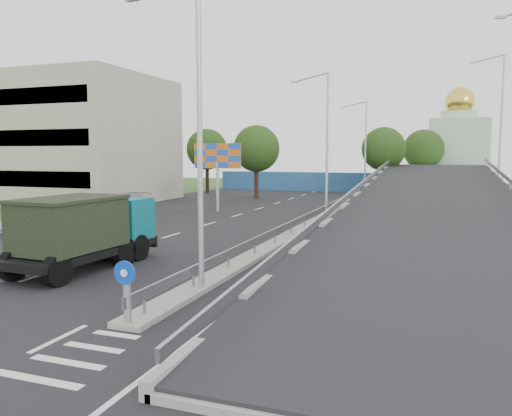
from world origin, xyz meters
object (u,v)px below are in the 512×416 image
at_px(sign_bollard, 126,292).
at_px(parked_car_b, 37,221).
at_px(church, 458,149).
at_px(lamp_post_near, 194,117).
at_px(parked_car_d, 123,205).
at_px(dump_truck, 85,229).
at_px(billboard, 217,160).
at_px(parked_car_c, 48,214).
at_px(lamp_post_far, 364,143).
at_px(lamp_post_mid, 325,137).

height_order(sign_bollard, parked_car_b, sign_bollard).
bearing_deg(church, lamp_post_near, -100.38).
height_order(church, parked_car_d, church).
relative_size(dump_truck, parked_car_d, 1.22).
relative_size(church, billboard, 2.51).
relative_size(billboard, parked_car_c, 1.01).
bearing_deg(sign_bollard, parked_car_b, 139.94).
bearing_deg(parked_car_d, billboard, 36.34).
distance_m(lamp_post_far, church, 17.15).
xyz_separation_m(lamp_post_mid, dump_truck, (-5.79, -18.32, -4.17)).
height_order(sign_bollard, parked_car_d, sign_bollard).
xyz_separation_m(lamp_post_far, dump_truck, (-5.79, -38.32, -4.17)).
height_order(lamp_post_near, parked_car_d, lamp_post_near).
bearing_deg(dump_truck, parked_car_d, 123.13).
relative_size(lamp_post_mid, church, 0.73).
distance_m(church, parked_car_d, 44.60).
distance_m(sign_bollard, billboard, 27.53).
bearing_deg(sign_bollard, dump_truck, 135.91).
bearing_deg(lamp_post_far, parked_car_b, -114.78).
distance_m(billboard, parked_car_d, 8.18).
distance_m(lamp_post_mid, parked_car_c, 19.24).
xyz_separation_m(sign_bollard, billboard, (-9.00, 25.83, 3.15)).
bearing_deg(lamp_post_near, parked_car_b, 150.20).
relative_size(lamp_post_far, dump_truck, 1.47).
xyz_separation_m(lamp_post_far, church, (9.89, 14.00, -0.50)).
distance_m(lamp_post_near, parked_car_c, 20.26).
height_order(lamp_post_far, dump_truck, lamp_post_far).
bearing_deg(parked_car_d, lamp_post_mid, 6.26).
xyz_separation_m(church, parked_car_b, (-24.50, -45.64, -4.59)).
relative_size(lamp_post_mid, parked_car_d, 1.79).
height_order(lamp_post_mid, parked_car_d, lamp_post_mid).
height_order(church, billboard, church).
bearing_deg(sign_bollard, lamp_post_near, 88.36).
bearing_deg(dump_truck, parked_car_b, 145.86).
relative_size(lamp_post_far, parked_car_d, 1.79).
height_order(lamp_post_far, parked_car_d, lamp_post_far).
distance_m(church, parked_car_b, 52.00).
bearing_deg(dump_truck, lamp_post_mid, 75.50).
bearing_deg(parked_car_c, church, 60.01).
xyz_separation_m(sign_bollard, lamp_post_mid, (0.11, 23.83, 4.77)).
bearing_deg(parked_car_d, parked_car_b, -94.28).
height_order(billboard, parked_car_c, billboard).
bearing_deg(lamp_post_near, sign_bollard, -91.64).
height_order(lamp_post_near, dump_truck, lamp_post_near).
bearing_deg(sign_bollard, lamp_post_mid, 89.74).
relative_size(lamp_post_far, church, 0.73).
bearing_deg(billboard, parked_car_b, -111.95).
relative_size(lamp_post_far, parked_car_c, 1.85).
height_order(lamp_post_far, parked_car_b, lamp_post_far).
height_order(lamp_post_mid, parked_car_b, lamp_post_mid).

